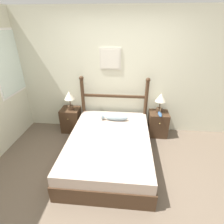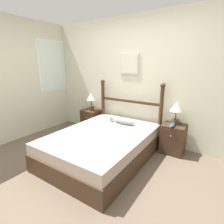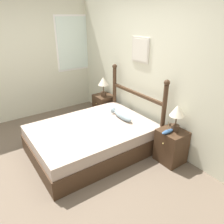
# 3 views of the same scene
# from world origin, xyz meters

# --- Properties ---
(ground_plane) EXTENTS (16.00, 16.00, 0.00)m
(ground_plane) POSITION_xyz_m (0.00, 0.00, 0.00)
(ground_plane) COLOR brown
(wall_back) EXTENTS (6.40, 0.08, 2.55)m
(wall_back) POSITION_xyz_m (-0.00, 1.73, 1.28)
(wall_back) COLOR beige
(wall_back) RESTS_ON ground_plane
(wall_left) EXTENTS (0.08, 6.40, 2.55)m
(wall_left) POSITION_xyz_m (-2.13, 0.03, 1.28)
(wall_left) COLOR beige
(wall_left) RESTS_ON ground_plane
(bed) EXTENTS (1.44, 1.99, 0.47)m
(bed) POSITION_xyz_m (-0.06, 0.61, 0.23)
(bed) COLOR #3D2819
(bed) RESTS_ON ground_plane
(headboard) EXTENTS (1.46, 0.10, 1.27)m
(headboard) POSITION_xyz_m (-0.06, 1.57, 0.70)
(headboard) COLOR #3D2819
(headboard) RESTS_ON ground_plane
(nightstand_left) EXTENTS (0.41, 0.40, 0.54)m
(nightstand_left) POSITION_xyz_m (-1.03, 1.48, 0.27)
(nightstand_left) COLOR #3D2819
(nightstand_left) RESTS_ON ground_plane
(nightstand_right) EXTENTS (0.41, 0.40, 0.54)m
(nightstand_right) POSITION_xyz_m (0.92, 1.48, 0.27)
(nightstand_right) COLOR #3D2819
(nightstand_right) RESTS_ON ground_plane
(table_lamp_left) EXTENTS (0.22, 0.22, 0.42)m
(table_lamp_left) POSITION_xyz_m (-1.00, 1.46, 0.83)
(table_lamp_left) COLOR #422D1E
(table_lamp_left) RESTS_ON nightstand_left
(table_lamp_right) EXTENTS (0.22, 0.22, 0.42)m
(table_lamp_right) POSITION_xyz_m (0.92, 1.52, 0.83)
(table_lamp_right) COLOR #422D1E
(table_lamp_right) RESTS_ON nightstand_right
(model_boat) EXTENTS (0.07, 0.23, 0.19)m
(model_boat) POSITION_xyz_m (0.91, 1.36, 0.57)
(model_boat) COLOR #335684
(model_boat) RESTS_ON nightstand_right
(fish_pillow) EXTENTS (0.53, 0.12, 0.12)m
(fish_pillow) POSITION_xyz_m (-0.00, 1.20, 0.53)
(fish_pillow) COLOR #8499A3
(fish_pillow) RESTS_ON bed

